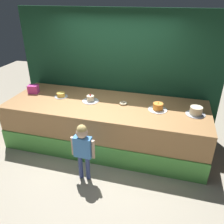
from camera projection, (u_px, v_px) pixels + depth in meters
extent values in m
plane|color=#ADA38E|center=(96.00, 163.00, 4.32)|extent=(12.00, 12.00, 0.00)
cube|color=#B27F4C|center=(106.00, 124.00, 4.71)|extent=(3.91, 1.40, 0.92)
cube|color=#59B24C|center=(95.00, 155.00, 4.22)|extent=(3.91, 0.02, 0.41)
cube|color=#19472D|center=(116.00, 73.00, 5.00)|extent=(4.33, 0.08, 2.61)
cylinder|color=#3F4C8C|center=(81.00, 166.00, 3.90)|extent=(0.07, 0.07, 0.46)
cylinder|color=#3F4C8C|center=(88.00, 168.00, 3.87)|extent=(0.07, 0.07, 0.46)
cube|color=#4C8CD8|center=(83.00, 147.00, 3.70)|extent=(0.29, 0.13, 0.36)
cylinder|color=beige|center=(73.00, 146.00, 3.74)|extent=(0.06, 0.06, 0.33)
cylinder|color=beige|center=(93.00, 149.00, 3.66)|extent=(0.06, 0.06, 0.33)
sphere|color=beige|center=(82.00, 132.00, 3.57)|extent=(0.19, 0.19, 0.19)
sphere|color=tan|center=(82.00, 130.00, 3.55)|extent=(0.16, 0.16, 0.16)
cube|color=#E43FA4|center=(33.00, 89.00, 4.95)|extent=(0.23, 0.20, 0.18)
torus|color=beige|center=(123.00, 103.00, 4.47)|extent=(0.15, 0.15, 0.04)
cylinder|color=silver|center=(61.00, 97.00, 4.80)|extent=(0.27, 0.27, 0.01)
cylinder|color=#F2BF4C|center=(61.00, 95.00, 4.78)|extent=(0.17, 0.17, 0.08)
cylinder|color=silver|center=(91.00, 101.00, 4.61)|extent=(0.33, 0.33, 0.01)
cylinder|color=beige|center=(90.00, 98.00, 4.58)|extent=(0.15, 0.15, 0.11)
sphere|color=red|center=(90.00, 95.00, 4.55)|extent=(0.03, 0.03, 0.03)
cylinder|color=white|center=(158.00, 110.00, 4.26)|extent=(0.35, 0.35, 0.01)
cylinder|color=orange|center=(158.00, 106.00, 4.23)|extent=(0.19, 0.19, 0.12)
cone|color=#F2E566|center=(158.00, 102.00, 4.20)|extent=(0.02, 0.02, 0.04)
cylinder|color=silver|center=(195.00, 114.00, 4.10)|extent=(0.34, 0.34, 0.01)
cylinder|color=beige|center=(196.00, 111.00, 4.07)|extent=(0.22, 0.22, 0.14)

